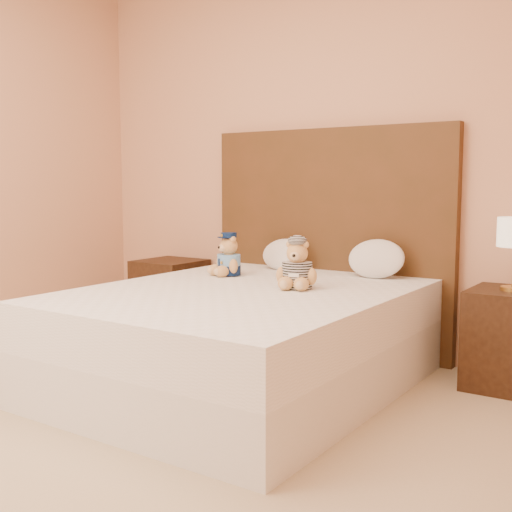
% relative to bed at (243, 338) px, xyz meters
% --- Properties ---
extents(ground, '(4.00, 4.50, 0.00)m').
position_rel_bed_xyz_m(ground, '(0.00, -1.20, -0.28)').
color(ground, tan).
rests_on(ground, ground).
extents(room_walls, '(4.04, 4.52, 2.72)m').
position_rel_bed_xyz_m(room_walls, '(0.00, -0.74, 1.53)').
color(room_walls, tan).
rests_on(room_walls, ground).
extents(bed, '(1.60, 2.00, 0.55)m').
position_rel_bed_xyz_m(bed, '(0.00, 0.00, 0.00)').
color(bed, white).
rests_on(bed, ground).
extents(headboard, '(1.75, 0.08, 1.50)m').
position_rel_bed_xyz_m(headboard, '(0.00, 1.01, 0.47)').
color(headboard, '#4F2E17').
rests_on(headboard, ground).
extents(nightstand_left, '(0.45, 0.45, 0.55)m').
position_rel_bed_xyz_m(nightstand_left, '(-1.25, 0.80, -0.00)').
color(nightstand_left, '#382111').
rests_on(nightstand_left, ground).
extents(nightstand_right, '(0.45, 0.45, 0.55)m').
position_rel_bed_xyz_m(nightstand_right, '(1.25, 0.80, -0.00)').
color(nightstand_right, '#382111').
rests_on(nightstand_right, ground).
extents(teddy_police, '(0.30, 0.30, 0.27)m').
position_rel_bed_xyz_m(teddy_police, '(-0.39, 0.39, 0.41)').
color(teddy_police, '#BF854A').
rests_on(teddy_police, bed).
extents(teddy_prisoner, '(0.30, 0.29, 0.27)m').
position_rel_bed_xyz_m(teddy_prisoner, '(0.23, 0.19, 0.41)').
color(teddy_prisoner, '#BF854A').
rests_on(teddy_prisoner, bed).
extents(pillow_left, '(0.32, 0.21, 0.23)m').
position_rel_bed_xyz_m(pillow_left, '(-0.25, 0.83, 0.39)').
color(pillow_left, white).
rests_on(pillow_left, bed).
extents(pillow_right, '(0.37, 0.24, 0.26)m').
position_rel_bed_xyz_m(pillow_right, '(0.43, 0.83, 0.40)').
color(pillow_right, white).
rests_on(pillow_right, bed).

